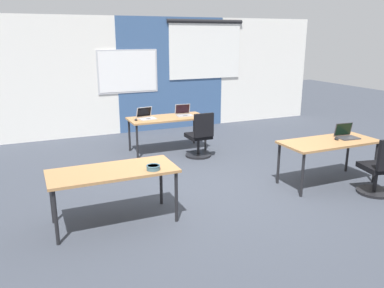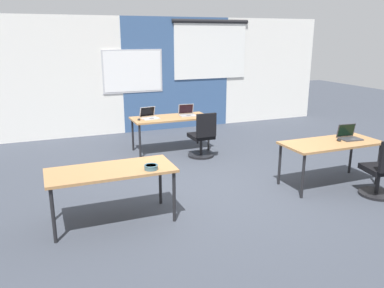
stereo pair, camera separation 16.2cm
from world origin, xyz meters
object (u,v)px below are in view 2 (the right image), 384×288
at_px(desk_near_left, 111,174).
at_px(mouse_near_right_end, 339,140).
at_px(snack_bowl, 151,167).
at_px(chair_far_right, 202,139).
at_px(laptop_far_right, 187,113).
at_px(laptop_far_left, 149,116).
at_px(chair_near_right_end, 382,173).
at_px(mouse_far_left, 139,119).
at_px(desk_far_center, 170,120).
at_px(laptop_near_right_end, 349,136).
at_px(desk_near_right, 331,145).

distance_m(desk_near_left, mouse_near_right_end, 3.65).
bearing_deg(snack_bowl, chair_far_right, 53.57).
height_order(laptop_far_right, laptop_far_left, laptop_far_right).
distance_m(chair_near_right_end, mouse_far_left, 4.46).
distance_m(desk_far_center, laptop_near_right_end, 3.50).
xyz_separation_m(desk_near_left, laptop_far_left, (1.31, 2.83, 0.11)).
xyz_separation_m(laptop_far_left, mouse_far_left, (-0.24, -0.09, -0.03)).
relative_size(laptop_far_right, chair_far_right, 0.38).
xyz_separation_m(laptop_near_right_end, chair_far_right, (-1.71, 2.08, -0.39)).
relative_size(chair_far_right, laptop_far_left, 2.47).
height_order(desk_near_left, mouse_far_left, mouse_far_left).
height_order(desk_near_right, mouse_near_right_end, mouse_near_right_end).
height_order(chair_near_right_end, chair_far_right, same).
bearing_deg(laptop_far_left, chair_near_right_end, -63.12).
height_order(desk_near_right, desk_far_center, same).
distance_m(laptop_far_left, snack_bowl, 3.15).
distance_m(desk_near_right, laptop_far_left, 3.58).
relative_size(desk_far_center, laptop_far_right, 4.53).
xyz_separation_m(desk_far_center, mouse_far_left, (-0.68, -0.06, 0.08)).
bearing_deg(mouse_far_left, chair_far_right, -29.25).
distance_m(mouse_near_right_end, laptop_far_right, 3.21).
distance_m(laptop_far_right, laptop_far_left, 0.83).
height_order(laptop_far_left, mouse_far_left, laptop_far_left).
bearing_deg(desk_near_right, snack_bowl, -176.16).
xyz_separation_m(desk_near_right, chair_near_right_end, (0.38, -0.71, -0.28)).
height_order(laptop_near_right_end, mouse_near_right_end, laptop_near_right_end).
bearing_deg(desk_near_right, chair_near_right_end, -62.05).
height_order(desk_near_left, chair_far_right, chair_far_right).
distance_m(laptop_far_right, chair_far_right, 0.82).
xyz_separation_m(chair_near_right_end, laptop_far_right, (-1.74, 3.54, 0.39)).
distance_m(laptop_near_right_end, chair_near_right_end, 0.85).
height_order(chair_near_right_end, mouse_far_left, chair_near_right_end).
bearing_deg(desk_near_left, laptop_near_right_end, 0.60).
relative_size(laptop_near_right_end, laptop_far_left, 0.94).
relative_size(desk_far_center, mouse_far_left, 15.51).
xyz_separation_m(desk_far_center, snack_bowl, (-1.28, -3.00, 0.10)).
distance_m(laptop_near_right_end, mouse_far_left, 3.91).
distance_m(desk_near_right, chair_near_right_end, 0.85).
distance_m(desk_near_right, mouse_far_left, 3.67).
relative_size(desk_near_left, snack_bowl, 9.01).
bearing_deg(mouse_near_right_end, laptop_far_left, 129.50).
relative_size(desk_near_right, laptop_far_left, 4.29).
bearing_deg(chair_near_right_end, desk_near_right, -50.28).
relative_size(laptop_far_left, mouse_far_left, 3.62).
relative_size(laptop_far_right, laptop_far_left, 0.95).
bearing_deg(mouse_far_left, desk_near_left, -111.26).
xyz_separation_m(desk_near_left, mouse_far_left, (1.07, 2.74, 0.08)).
bearing_deg(mouse_near_right_end, snack_bowl, -176.41).
distance_m(desk_far_center, chair_near_right_end, 4.11).
xyz_separation_m(desk_far_center, laptop_far_right, (0.39, 0.03, 0.11)).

